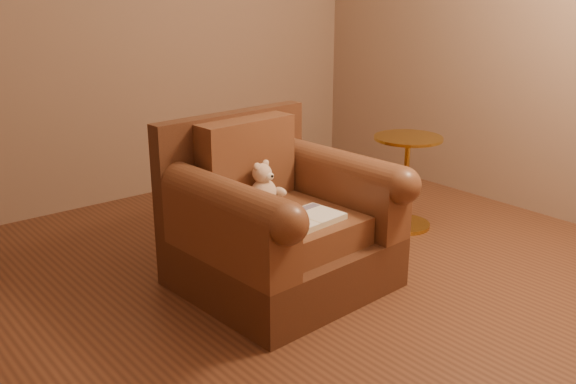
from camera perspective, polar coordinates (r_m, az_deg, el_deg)
floor at (r=2.99m, az=1.77°, el=-10.39°), size 4.00×4.00×0.00m
armchair at (r=3.12m, az=-1.01°, el=-2.79°), size 0.95×0.90×0.81m
teddy_bear at (r=3.11m, az=-2.02°, el=0.28°), size 0.16×0.19×0.23m
guidebook at (r=2.91m, az=1.41°, el=-2.50°), size 0.38×0.25×0.03m
side_table at (r=3.90m, az=10.44°, el=1.14°), size 0.40×0.40×0.56m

